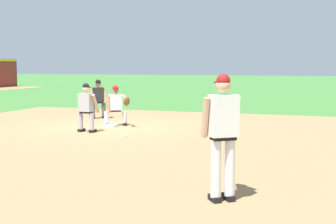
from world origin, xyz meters
TOP-DOWN VIEW (x-y plane):
  - ground_plane at (0.00, 0.00)m, footprint 160.00×160.00m
  - infield_dirt_patch at (-3.49, -2.63)m, footprint 18.00×18.00m
  - first_base_bag at (0.00, 0.00)m, footprint 0.38×0.38m
  - baseball at (-1.77, -1.34)m, footprint 0.07×0.07m
  - pitcher at (-6.94, -5.24)m, footprint 0.85×0.57m
  - first_baseman at (0.27, -0.09)m, footprint 0.79×1.06m
  - baserunner at (-1.32, 0.14)m, footprint 0.48×0.62m
  - umpire at (2.08, 1.53)m, footprint 0.65×0.68m

SIDE VIEW (x-z plane):
  - ground_plane at x=0.00m, z-range 0.00..0.00m
  - infield_dirt_patch at x=-3.49m, z-range 0.00..0.01m
  - baseball at x=-1.77m, z-range 0.00..0.07m
  - first_base_bag at x=0.00m, z-range 0.00..0.09m
  - first_baseman at x=0.27m, z-range 0.06..1.40m
  - baserunner at x=-1.32m, z-range 0.06..1.52m
  - umpire at x=2.08m, z-range 0.06..1.52m
  - pitcher at x=-6.94m, z-range 0.13..1.99m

